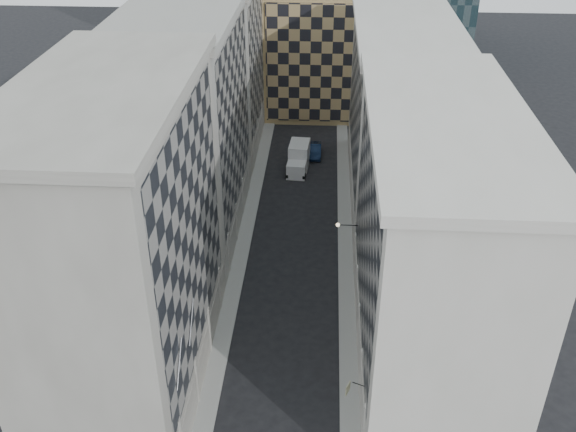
% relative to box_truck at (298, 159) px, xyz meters
% --- Properties ---
extents(sidewalk_west, '(1.50, 100.00, 0.15)m').
position_rel_box_truck_xyz_m(sidewalk_west, '(-4.86, -17.02, -1.32)').
color(sidewalk_west, '#969691').
rests_on(sidewalk_west, ground).
extents(sidewalk_east, '(1.50, 100.00, 0.15)m').
position_rel_box_truck_xyz_m(sidewalk_east, '(5.64, -17.02, -1.32)').
color(sidewalk_east, '#969691').
rests_on(sidewalk_east, ground).
extents(bldg_left_a, '(10.80, 22.80, 23.70)m').
position_rel_box_truck_xyz_m(bldg_left_a, '(-10.49, -36.02, 10.43)').
color(bldg_left_a, gray).
rests_on(bldg_left_a, ground).
extents(bldg_left_b, '(10.80, 22.80, 22.70)m').
position_rel_box_truck_xyz_m(bldg_left_b, '(-10.49, -14.02, 9.93)').
color(bldg_left_b, '#99968E').
rests_on(bldg_left_b, ground).
extents(bldg_left_c, '(10.80, 22.80, 21.70)m').
position_rel_box_truck_xyz_m(bldg_left_c, '(-10.49, 7.98, 9.43)').
color(bldg_left_c, gray).
rests_on(bldg_left_c, ground).
extents(bldg_right_a, '(10.80, 26.80, 20.70)m').
position_rel_box_truck_xyz_m(bldg_right_a, '(11.27, -32.02, 8.93)').
color(bldg_right_a, beige).
rests_on(bldg_right_a, ground).
extents(bldg_right_b, '(10.80, 28.80, 19.70)m').
position_rel_box_truck_xyz_m(bldg_right_b, '(11.29, -5.02, 8.45)').
color(bldg_right_b, beige).
rests_on(bldg_right_b, ground).
extents(tan_block, '(16.80, 14.80, 18.80)m').
position_rel_box_truck_xyz_m(tan_block, '(2.39, 20.87, 8.04)').
color(tan_block, tan).
rests_on(tan_block, ground).
extents(flagpoles_left, '(0.10, 6.33, 2.33)m').
position_rel_box_truck_xyz_m(flagpoles_left, '(-5.51, -41.02, 6.60)').
color(flagpoles_left, gray).
rests_on(flagpoles_left, ground).
extents(bracket_lamp, '(1.98, 0.36, 0.36)m').
position_rel_box_truck_xyz_m(bracket_lamp, '(4.77, -23.02, 4.80)').
color(bracket_lamp, black).
rests_on(bracket_lamp, ground).
extents(box_truck, '(2.80, 6.00, 3.20)m').
position_rel_box_truck_xyz_m(box_truck, '(0.00, 0.00, 0.00)').
color(box_truck, silver).
rests_on(box_truck, ground).
extents(dark_car, '(1.61, 4.53, 1.49)m').
position_rel_box_truck_xyz_m(dark_car, '(1.98, 3.96, -0.65)').
color(dark_car, '#0F1E39').
rests_on(dark_car, ground).
extents(shop_sign, '(1.29, 0.73, 0.85)m').
position_rel_box_truck_xyz_m(shop_sign, '(5.35, -40.39, 2.44)').
color(shop_sign, black).
rests_on(shop_sign, ground).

